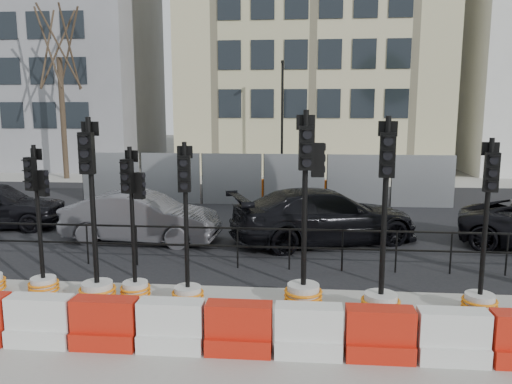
# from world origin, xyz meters

# --- Properties ---
(ground) EXTENTS (120.00, 120.00, 0.00)m
(ground) POSITION_xyz_m (0.00, 0.00, 0.00)
(ground) COLOR #51514C
(ground) RESTS_ON ground
(sidewalk_near) EXTENTS (40.00, 6.00, 0.02)m
(sidewalk_near) POSITION_xyz_m (0.00, -3.00, 0.01)
(sidewalk_near) COLOR gray
(sidewalk_near) RESTS_ON ground
(road) EXTENTS (40.00, 14.00, 0.03)m
(road) POSITION_xyz_m (0.00, 7.00, 0.01)
(road) COLOR black
(road) RESTS_ON ground
(sidewalk_far) EXTENTS (40.00, 4.00, 0.02)m
(sidewalk_far) POSITION_xyz_m (0.00, 16.00, 0.01)
(sidewalk_far) COLOR gray
(sidewalk_far) RESTS_ON ground
(building_grey) EXTENTS (11.00, 9.06, 14.00)m
(building_grey) POSITION_xyz_m (-14.00, 21.99, 7.00)
(building_grey) COLOR gray
(building_grey) RESTS_ON ground
(building_cream) EXTENTS (15.00, 10.06, 18.00)m
(building_cream) POSITION_xyz_m (2.00, 21.99, 9.00)
(building_cream) COLOR beige
(building_cream) RESTS_ON ground
(kerb_railing) EXTENTS (18.00, 0.04, 1.00)m
(kerb_railing) POSITION_xyz_m (0.00, 1.20, 0.69)
(kerb_railing) COLOR black
(kerb_railing) RESTS_ON ground
(heras_fencing) EXTENTS (14.33, 1.72, 2.00)m
(heras_fencing) POSITION_xyz_m (-0.01, 9.80, 0.68)
(heras_fencing) COLOR gray
(heras_fencing) RESTS_ON ground
(lamp_post_far) EXTENTS (0.12, 0.56, 6.00)m
(lamp_post_far) POSITION_xyz_m (0.50, 14.98, 3.22)
(lamp_post_far) COLOR black
(lamp_post_far) RESTS_ON ground
(tree_bare_far) EXTENTS (2.00, 2.00, 9.00)m
(tree_bare_far) POSITION_xyz_m (-11.00, 15.50, 6.65)
(tree_bare_far) COLOR #473828
(tree_bare_far) RESTS_ON ground
(barrier_row) EXTENTS (12.55, 0.50, 0.80)m
(barrier_row) POSITION_xyz_m (-0.00, -2.80, 0.37)
(barrier_row) COLOR red
(barrier_row) RESTS_ON ground
(traffic_signal_b) EXTENTS (0.59, 0.59, 3.01)m
(traffic_signal_b) POSITION_xyz_m (-3.66, -0.78, 0.72)
(traffic_signal_b) COLOR silver
(traffic_signal_b) RESTS_ON ground
(traffic_signal_c) EXTENTS (0.70, 0.70, 3.55)m
(traffic_signal_c) POSITION_xyz_m (-2.41, -1.13, 0.73)
(traffic_signal_c) COLOR silver
(traffic_signal_c) RESTS_ON ground
(traffic_signal_d) EXTENTS (0.59, 0.59, 3.00)m
(traffic_signal_d) POSITION_xyz_m (-1.75, -0.86, 0.71)
(traffic_signal_d) COLOR silver
(traffic_signal_d) RESTS_ON ground
(traffic_signal_e) EXTENTS (0.61, 0.61, 3.11)m
(traffic_signal_e) POSITION_xyz_m (-0.67, -1.06, 0.64)
(traffic_signal_e) COLOR silver
(traffic_signal_e) RESTS_ON ground
(traffic_signal_f) EXTENTS (0.72, 0.72, 3.68)m
(traffic_signal_f) POSITION_xyz_m (1.52, -0.93, 0.88)
(traffic_signal_f) COLOR silver
(traffic_signal_f) RESTS_ON ground
(traffic_signal_g) EXTENTS (0.70, 0.70, 3.58)m
(traffic_signal_g) POSITION_xyz_m (2.89, -1.26, 0.74)
(traffic_signal_g) COLOR silver
(traffic_signal_g) RESTS_ON ground
(traffic_signal_h) EXTENTS (0.63, 0.63, 3.20)m
(traffic_signal_h) POSITION_xyz_m (4.69, -0.99, 0.66)
(traffic_signal_h) COLOR silver
(traffic_signal_h) RESTS_ON ground
(car_b) EXTENTS (2.04, 4.47, 1.41)m
(car_b) POSITION_xyz_m (-2.97, 3.36, 0.71)
(car_b) COLOR #48474C
(car_b) RESTS_ON ground
(car_c) EXTENTS (5.60, 6.64, 1.52)m
(car_c) POSITION_xyz_m (2.11, 3.72, 0.76)
(car_c) COLOR black
(car_c) RESTS_ON ground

